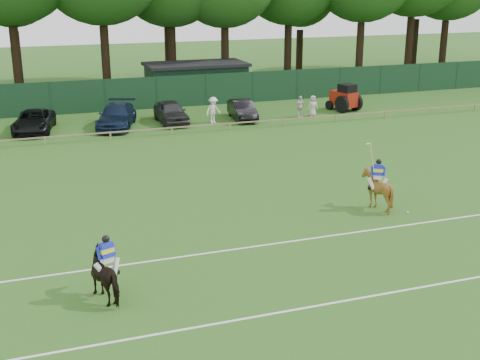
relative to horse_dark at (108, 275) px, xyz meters
name	(u,v)px	position (x,y,z in m)	size (l,w,h in m)	color
ground	(253,236)	(6.15, 3.30, -0.80)	(160.00, 160.00, 0.00)	#1E4C14
horse_dark	(108,275)	(0.00, 0.00, 0.00)	(0.86, 1.88, 1.59)	black
horse_chestnut	(377,190)	(12.44, 4.52, 0.08)	(1.41, 1.58, 1.75)	brown
suv_black	(34,121)	(-1.33, 25.11, -0.09)	(2.35, 5.09, 1.42)	black
sedan_navy	(117,116)	(4.09, 24.64, -0.01)	(2.21, 5.43, 1.57)	#12203A
hatch_grey	(171,112)	(7.93, 24.78, -0.01)	(1.85, 4.61, 1.57)	#2F3032
estate_black	(242,110)	(13.10, 24.26, -0.10)	(1.47, 4.23, 1.39)	black
spectator_left	(213,110)	(10.74, 23.79, 0.13)	(1.19, 0.68, 1.84)	silver
spectator_mid	(300,107)	(17.31, 23.50, 0.00)	(0.94, 0.39, 1.60)	silver
spectator_right	(313,106)	(18.35, 23.51, -0.02)	(0.76, 0.49, 1.56)	beige
rider_dark	(107,255)	(0.00, -0.01, 0.72)	(0.91, 0.55, 1.41)	silver
rider_chestnut	(378,173)	(12.44, 4.52, 0.85)	(0.87, 0.81, 2.05)	silver
polo_ball	(408,212)	(13.45, 3.54, -0.75)	(0.09, 0.09, 0.09)	silver
pitch_lines	(288,272)	(6.15, -0.20, -0.79)	(60.00, 5.10, 0.01)	silver
pitch_rail	(157,129)	(6.15, 21.30, -0.35)	(62.10, 0.10, 0.50)	#997F5B
perimeter_fence	(132,94)	(6.15, 30.30, 0.45)	(92.08, 0.08, 2.50)	#14351E
utility_shed	(196,81)	(12.15, 33.30, 0.74)	(8.40, 4.40, 3.04)	#14331E
tree_row	(139,92)	(8.15, 38.30, -0.80)	(96.00, 12.00, 21.00)	#26561C
tractor	(345,98)	(21.61, 24.67, 0.18)	(2.25, 2.82, 2.07)	maroon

